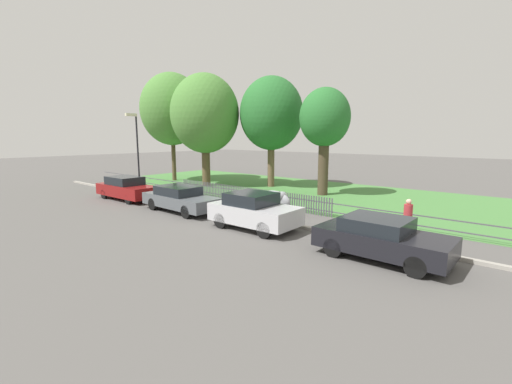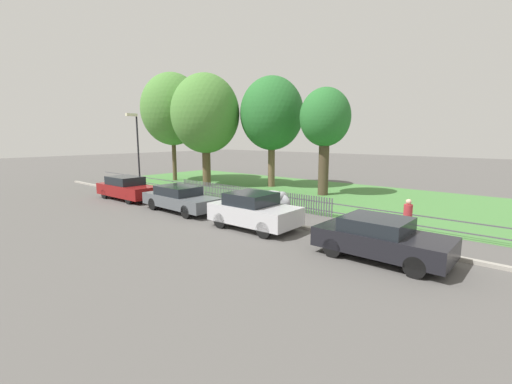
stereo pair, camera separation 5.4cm
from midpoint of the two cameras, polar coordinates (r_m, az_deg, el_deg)
name	(u,v)px [view 2 (the right image)]	position (r m, az deg, el deg)	size (l,w,h in m)	color
ground_plane	(210,210)	(18.03, -7.54, -3.04)	(120.00, 120.00, 0.00)	#565451
kerb_stone	(212,209)	(18.08, -7.31, -2.80)	(33.95, 0.20, 0.12)	#9E998E
grass_strip	(300,191)	(24.44, 7.46, 0.20)	(33.95, 11.68, 0.01)	#477F3D
park_fence	(245,195)	(19.80, -1.78, -0.49)	(33.95, 0.05, 0.93)	#4C4C51
parked_car_silver_hatchback	(127,188)	(22.26, -20.63, 0.63)	(4.48, 1.78, 1.40)	maroon
parked_car_black_saloon	(180,198)	(17.91, -12.43, -1.05)	(4.62, 1.78, 1.30)	#51565B
parked_car_navy_estate	(254,211)	(14.23, -0.28, -3.11)	(3.78, 1.94, 1.50)	#BCBCC1
parked_car_red_compact	(381,238)	(11.45, 20.17, -7.19)	(4.03, 1.88, 1.31)	black
covered_motorcycle	(275,200)	(16.95, 3.29, -1.38)	(1.94, 0.72, 1.17)	black
tree_nearest_kerb	(172,109)	(30.77, -13.71, 13.23)	(5.28, 5.28, 9.14)	brown
tree_behind_motorcycle	(205,114)	(27.00, -8.39, 12.73)	(5.21, 5.21, 8.53)	brown
tree_mid_park	(272,114)	(26.17, 2.70, 12.88)	(4.72, 4.72, 8.22)	brown
tree_far_left	(325,119)	(22.71, 11.51, 11.81)	(3.24, 3.24, 6.89)	#473828
pedestrian_near_fence	(408,217)	(13.90, 24.05, -3.79)	(0.39, 0.39, 1.54)	#7F6B51
street_lamp	(136,143)	(24.38, -19.25, 7.70)	(0.20, 0.79, 5.30)	black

